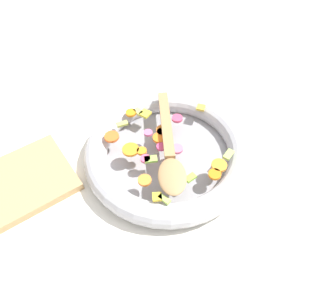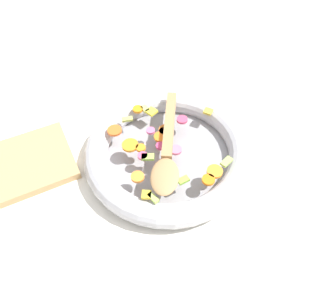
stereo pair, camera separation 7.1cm
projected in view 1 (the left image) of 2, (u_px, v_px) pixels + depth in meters
name	position (u px, v px, depth m)	size (l,w,h in m)	color
ground_plane	(168.00, 158.00, 0.74)	(4.00, 4.00, 0.00)	silver
skillet	(168.00, 152.00, 0.73)	(0.37, 0.37, 0.05)	gray
chopped_vegetables	(160.00, 145.00, 0.70)	(0.26, 0.28, 0.01)	orange
wooden_spoon	(169.00, 150.00, 0.68)	(0.18, 0.27, 0.01)	#A87F51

